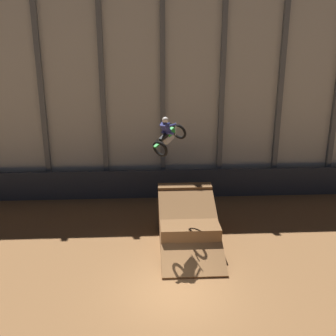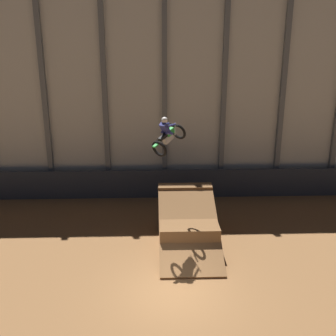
% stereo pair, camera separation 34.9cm
% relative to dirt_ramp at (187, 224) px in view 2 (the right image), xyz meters
% --- Properties ---
extents(ground_plane, '(60.00, 60.00, 0.00)m').
position_rel_dirt_ramp_xyz_m(ground_plane, '(-0.87, -4.19, -0.80)').
color(ground_plane, brown).
extents(arena_back_wall, '(32.00, 0.40, 12.31)m').
position_rel_dirt_ramp_xyz_m(arena_back_wall, '(-0.87, 6.07, 5.36)').
color(arena_back_wall, beige).
rests_on(arena_back_wall, ground_plane).
extents(lower_barrier, '(31.36, 0.20, 1.70)m').
position_rel_dirt_ramp_xyz_m(lower_barrier, '(-0.87, 5.36, 0.05)').
color(lower_barrier, '#2D333D').
rests_on(lower_barrier, ground_plane).
extents(dirt_ramp, '(2.62, 4.93, 2.36)m').
position_rel_dirt_ramp_xyz_m(dirt_ramp, '(0.00, 0.00, 0.00)').
color(dirt_ramp, brown).
rests_on(dirt_ramp, ground_plane).
extents(rider_bike_solo, '(1.63, 1.75, 1.66)m').
position_rel_dirt_ramp_xyz_m(rider_bike_solo, '(-0.91, -0.63, 4.33)').
color(rider_bike_solo, black).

